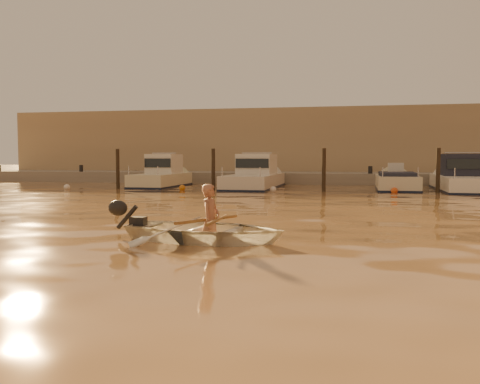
% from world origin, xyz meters
% --- Properties ---
extents(ground_plane, '(160.00, 160.00, 0.00)m').
position_xyz_m(ground_plane, '(0.00, 0.00, 0.00)').
color(ground_plane, brown).
rests_on(ground_plane, ground).
extents(dinghy, '(3.37, 2.59, 0.64)m').
position_xyz_m(dinghy, '(-1.45, -1.35, 0.20)').
color(dinghy, white).
rests_on(dinghy, ground_plane).
extents(person, '(0.40, 0.55, 1.40)m').
position_xyz_m(person, '(-1.35, -1.36, 0.40)').
color(person, '#9C644E').
rests_on(person, dinghy).
extents(outboard_motor, '(0.94, 0.51, 0.70)m').
position_xyz_m(outboard_motor, '(-2.93, -1.16, 0.28)').
color(outboard_motor, black).
rests_on(outboard_motor, dinghy).
extents(oar_port, '(0.24, 2.10, 0.13)m').
position_xyz_m(oar_port, '(-1.20, -1.38, 0.42)').
color(oar_port, brown).
rests_on(oar_port, dinghy).
extents(oar_starboard, '(0.68, 2.02, 0.13)m').
position_xyz_m(oar_starboard, '(-1.40, -1.36, 0.42)').
color(oar_starboard, brown).
rests_on(oar_starboard, dinghy).
extents(moored_boat_1, '(1.91, 5.80, 1.75)m').
position_xyz_m(moored_boat_1, '(-9.04, 16.00, 0.62)').
color(moored_boat_1, beige).
rests_on(moored_boat_1, ground_plane).
extents(moored_boat_2, '(2.23, 7.49, 1.75)m').
position_xyz_m(moored_boat_2, '(-3.90, 16.00, 0.62)').
color(moored_boat_2, silver).
rests_on(moored_boat_2, ground_plane).
extents(moored_boat_3, '(1.90, 5.55, 0.95)m').
position_xyz_m(moored_boat_3, '(3.19, 16.00, 0.22)').
color(moored_boat_3, beige).
rests_on(moored_boat_3, ground_plane).
extents(moored_boat_4, '(2.39, 7.32, 1.75)m').
position_xyz_m(moored_boat_4, '(6.30, 16.00, 0.62)').
color(moored_boat_4, white).
rests_on(moored_boat_4, ground_plane).
extents(piling_0, '(0.18, 0.18, 2.20)m').
position_xyz_m(piling_0, '(-10.50, 13.80, 0.90)').
color(piling_0, '#2D2319').
rests_on(piling_0, ground_plane).
extents(piling_1, '(0.18, 0.18, 2.20)m').
position_xyz_m(piling_1, '(-5.50, 13.80, 0.90)').
color(piling_1, '#2D2319').
rests_on(piling_1, ground_plane).
extents(piling_2, '(0.18, 0.18, 2.20)m').
position_xyz_m(piling_2, '(-0.20, 13.80, 0.90)').
color(piling_2, '#2D2319').
rests_on(piling_2, ground_plane).
extents(piling_3, '(0.18, 0.18, 2.20)m').
position_xyz_m(piling_3, '(4.80, 13.80, 0.90)').
color(piling_3, '#2D2319').
rests_on(piling_3, ground_plane).
extents(fender_a, '(0.30, 0.30, 0.30)m').
position_xyz_m(fender_a, '(-12.74, 12.75, 0.10)').
color(fender_a, white).
rests_on(fender_a, ground_plane).
extents(fender_b, '(0.30, 0.30, 0.30)m').
position_xyz_m(fender_b, '(-6.98, 13.47, 0.10)').
color(fender_b, orange).
rests_on(fender_b, ground_plane).
extents(fender_c, '(0.30, 0.30, 0.30)m').
position_xyz_m(fender_c, '(-2.45, 13.10, 0.10)').
color(fender_c, silver).
rests_on(fender_c, ground_plane).
extents(fender_d, '(0.30, 0.30, 0.30)m').
position_xyz_m(fender_d, '(2.93, 13.46, 0.10)').
color(fender_d, '#DD511A').
rests_on(fender_d, ground_plane).
extents(quay, '(52.00, 4.00, 1.00)m').
position_xyz_m(quay, '(0.00, 21.50, 0.15)').
color(quay, gray).
rests_on(quay, ground_plane).
extents(waterfront_building, '(46.00, 7.00, 4.80)m').
position_xyz_m(waterfront_building, '(0.00, 27.00, 2.40)').
color(waterfront_building, '#9E8466').
rests_on(waterfront_building, quay).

